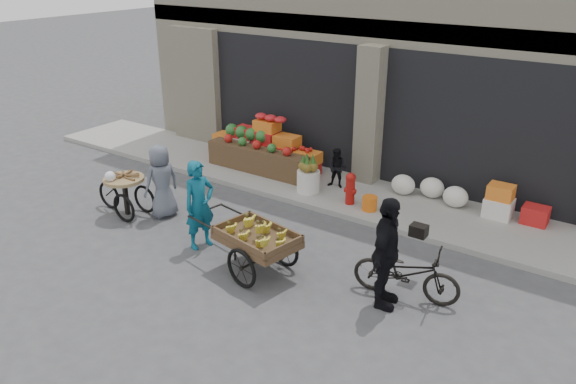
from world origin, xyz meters
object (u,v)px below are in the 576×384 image
Objects in this scene: orange_bucket at (370,203)px; pineapple_bin at (308,181)px; bicycle at (406,273)px; fire_hydrant at (350,187)px; cyclist at (386,254)px; vendor_woman at (199,205)px; tricycle_cart at (125,190)px; seated_person at (337,168)px; vendor_grey at (162,181)px; banana_cart at (255,235)px.

pineapple_bin is at bearing 176.42° from orange_bucket.
pineapple_bin is at bearing 43.38° from bicycle.
fire_hydrant is 0.39× the size of cyclist.
vendor_woman is 2.29m from tricycle_cart.
seated_person is 3.97m from vendor_grey.
bicycle is at bearing -37.02° from cyclist.
fire_hydrant is 0.45× the size of vendor_grey.
vendor_woman is 0.99× the size of bicycle.
tricycle_cart is at bearing -140.57° from seated_person.
orange_bucket is at bearing 90.11° from banana_cart.
seated_person is at bearing 33.96° from bicycle.
banana_cart is 3.69m from tricycle_cart.
fire_hydrant is at bearing 99.03° from banana_cart.
cyclist is (2.88, -3.54, 0.33)m from seated_person.
fire_hydrant is 3.44m from vendor_woman.
vendor_woman is at bearing -112.06° from seated_person.
vendor_grey is (-3.06, -2.54, 0.28)m from fire_hydrant.
seated_person reaches higher than fire_hydrant.
pineapple_bin is at bearing 37.64° from cyclist.
vendor_grey reaches higher than tricycle_cart.
pineapple_bin is 0.33× the size of vendor_grey.
vendor_woman reaches higher than vendor_grey.
pineapple_bin is 0.73× the size of fire_hydrant.
pineapple_bin reaches higher than orange_bucket.
pineapple_bin is 4.31m from bicycle.
banana_cart is at bearing -91.52° from fire_hydrant.
seated_person is 3.82m from vendor_woman.
bicycle is at bearing -36.16° from pineapple_bin.
pineapple_bin is 0.37× the size of tricycle_cart.
vendor_woman is at bearing 88.05° from bicycle.
seated_person is 0.54× the size of bicycle.
orange_bucket is at bearing 20.12° from cyclist.
seated_person is at bearing 28.65° from cyclist.
fire_hydrant is 0.96m from seated_person.
banana_cart is at bearing -72.82° from pineapple_bin.
vendor_grey reaches higher than fire_hydrant.
vendor_woman is at bearing -115.95° from fire_hydrant.
banana_cart is 1.60× the size of vendor_grey.
seated_person is 4.71m from tricycle_cart.
fire_hydrant reaches higher than orange_bucket.
vendor_grey is at bearing -127.10° from pineapple_bin.
vendor_woman is (-0.40, -3.12, 0.48)m from pineapple_bin.
banana_cart is at bearing 96.20° from bicycle.
fire_hydrant is 2.22× the size of orange_bucket.
fire_hydrant is (1.10, -0.05, 0.13)m from pineapple_bin.
pineapple_bin is 0.56× the size of seated_person.
tricycle_cart is 0.83× the size of bicycle.
banana_cart is at bearing 88.02° from cyclist.
banana_cart reaches higher than fire_hydrant.
tricycle_cart is 5.95m from cyclist.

